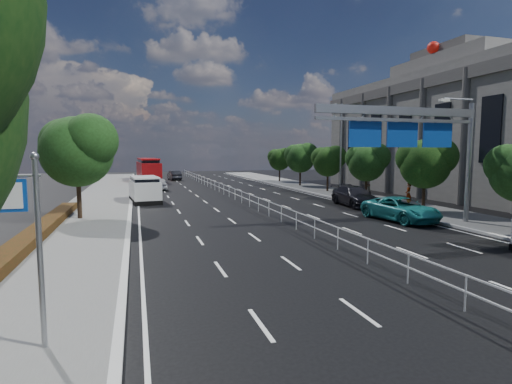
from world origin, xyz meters
name	(u,v)px	position (x,y,z in m)	size (l,w,h in m)	color
ground	(443,301)	(0.00, 0.00, 0.00)	(160.00, 160.00, 0.00)	black
kerb_near	(118,340)	(-9.00, 0.00, 0.07)	(0.25, 140.00, 0.15)	silver
median_fence	(244,198)	(0.00, 22.50, 0.53)	(0.05, 85.00, 1.02)	silver
toilet_sign	(13,220)	(-10.95, 0.00, 2.94)	(1.62, 0.18, 4.34)	gray
overhead_gantry	(415,129)	(6.74, 10.05, 5.61)	(10.24, 0.38, 7.45)	gray
streetlight_far	(338,143)	(10.50, 26.00, 5.21)	(2.78, 2.40, 9.00)	gray
civic_hall	(480,132)	(23.72, 22.00, 6.27)	(14.40, 36.00, 14.35)	slate
near_tree_back	(78,147)	(-11.94, 17.97, 4.61)	(4.84, 4.51, 6.69)	black
far_tree_d	(426,161)	(11.25, 14.48, 3.69)	(3.85, 3.59, 5.34)	black
far_tree_e	(367,161)	(11.25, 21.98, 3.56)	(3.63, 3.38, 5.13)	black
far_tree_f	(328,160)	(11.24, 29.48, 3.49)	(3.52, 3.28, 5.02)	black
far_tree_g	(301,156)	(11.25, 36.98, 3.75)	(3.96, 3.69, 5.45)	black
far_tree_h	(280,158)	(11.24, 44.48, 3.42)	(3.41, 3.18, 4.91)	black
white_minivan	(145,190)	(-7.83, 26.39, 1.09)	(2.72, 5.32, 2.23)	black
red_bus	(148,169)	(-6.77, 51.47, 1.77)	(3.39, 11.49, 3.39)	black
near_car_silver	(159,184)	(-6.03, 37.15, 0.72)	(1.69, 4.21, 1.43)	#ACADB3
near_car_dark	(174,175)	(-2.89, 53.16, 0.72)	(1.53, 4.38, 1.44)	black
parked_car_teal	(401,209)	(7.43, 12.00, 0.74)	(2.46, 5.34, 1.48)	#1A7577
parked_car_dark	(355,196)	(8.30, 19.00, 0.79)	(2.22, 5.46, 1.59)	black
pedestrian_a	(408,194)	(11.66, 16.77, 1.06)	(0.67, 0.44, 1.85)	gray
pedestrian_b	(367,184)	(13.40, 25.40, 1.13)	(0.96, 0.75, 1.98)	gray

